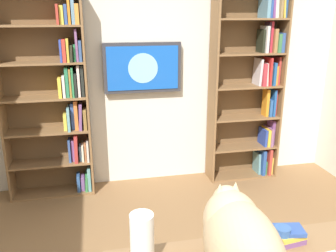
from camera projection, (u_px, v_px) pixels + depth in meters
wall_back at (148, 65)px, 3.93m from camera, size 4.52×0.06×2.70m
bookshelf_left at (254, 83)px, 4.07m from camera, size 0.81×0.28×2.21m
bookshelf_right at (56, 96)px, 3.66m from camera, size 0.86×0.28×2.14m
wall_mounted_tv at (143, 68)px, 3.84m from camera, size 0.84×0.07×0.54m
cat at (239, 241)px, 1.50m from camera, size 0.29×0.71×0.40m
paper_towel_roll at (142, 240)px, 1.62m from camera, size 0.11×0.11×0.26m
coffee_mug at (282, 236)px, 1.79m from camera, size 0.08×0.08×0.10m
desk_book_stack at (288, 235)px, 1.82m from camera, size 0.17×0.13×0.08m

